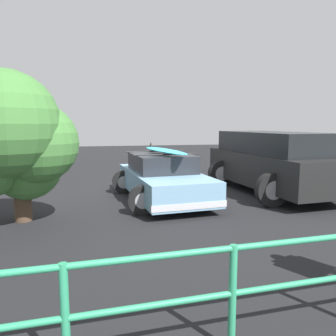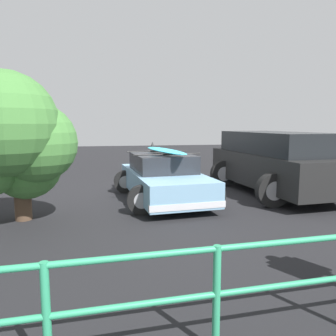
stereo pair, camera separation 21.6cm
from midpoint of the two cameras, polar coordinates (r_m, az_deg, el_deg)
ground_plane at (r=9.28m, az=0.19°, el=-5.04°), size 44.00×44.00×0.02m
sedan_car at (r=8.77m, az=-0.08°, el=-1.73°), size 2.60×4.11×1.51m
suv_car at (r=10.07m, az=18.50°, el=1.07°), size 2.93×5.01×1.80m
railing_fence at (r=2.89m, az=-3.21°, el=-20.89°), size 7.13×0.47×0.99m
bush_near_left at (r=7.04m, az=-25.28°, el=4.59°), size 2.68×2.46×3.03m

